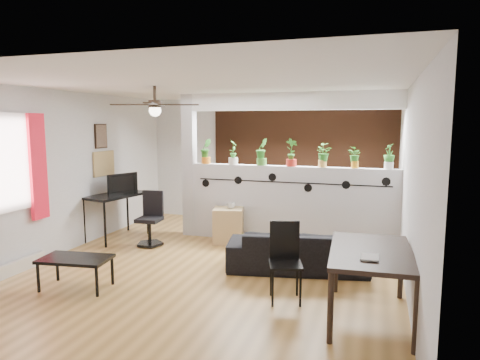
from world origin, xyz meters
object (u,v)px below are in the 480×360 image
object	(u,v)px
potted_plant_3	(292,151)
potted_plant_6	(389,156)
folding_chair	(285,254)
coffee_table	(75,261)
ceiling_fan	(155,107)
potted_plant_0	(206,150)
potted_plant_2	(262,151)
sofa	(297,251)
dining_table	(371,257)
potted_plant_4	(323,155)
cube_shelf	(228,226)
cup	(231,205)
potted_plant_5	(355,157)
computer_desk	(116,198)
potted_plant_1	(233,151)
office_chair	(151,222)

from	to	relation	value
potted_plant_3	potted_plant_6	distance (m)	1.58
potted_plant_3	folding_chair	bearing A→B (deg)	-80.40
folding_chair	coffee_table	world-z (taller)	folding_chair
ceiling_fan	potted_plant_0	distance (m)	1.94
potted_plant_2	coffee_table	size ratio (longest dim) A/B	0.51
sofa	dining_table	world-z (taller)	dining_table
potted_plant_3	potted_plant_4	bearing A→B (deg)	0.00
cube_shelf	coffee_table	bearing A→B (deg)	-128.05
potted_plant_4	potted_plant_2	bearing A→B (deg)	180.00
cup	folding_chair	world-z (taller)	folding_chair
folding_chair	sofa	bearing A→B (deg)	92.17
potted_plant_5	cup	distance (m)	2.24
computer_desk	potted_plant_6	bearing A→B (deg)	8.33
cup	potted_plant_2	bearing A→B (deg)	36.79
ceiling_fan	potted_plant_0	world-z (taller)	ceiling_fan
computer_desk	dining_table	xyz separation A→B (m)	(4.43, -1.95, -0.06)
potted_plant_6	potted_plant_1	bearing A→B (deg)	180.00
potted_plant_4	computer_desk	xyz separation A→B (m)	(-3.58, -0.68, -0.83)
potted_plant_4	sofa	world-z (taller)	potted_plant_4
potted_plant_1	computer_desk	distance (m)	2.28
ceiling_fan	folding_chair	bearing A→B (deg)	-16.40
potted_plant_4	potted_plant_1	bearing A→B (deg)	180.00
potted_plant_0	coffee_table	bearing A→B (deg)	-101.65
potted_plant_5	sofa	bearing A→B (deg)	-117.26
cup	potted_plant_0	bearing A→B (deg)	150.41
potted_plant_6	computer_desk	distance (m)	4.75
potted_plant_0	potted_plant_5	size ratio (longest dim) A/B	1.27
potted_plant_0	office_chair	xyz separation A→B (m)	(-0.68, -0.87, -1.19)
potted_plant_0	folding_chair	distance (m)	3.28
potted_plant_4	potted_plant_6	xyz separation A→B (m)	(1.05, -0.00, 0.01)
potted_plant_1	ceiling_fan	bearing A→B (deg)	-106.89
computer_desk	folding_chair	bearing A→B (deg)	-26.36
dining_table	potted_plant_1	bearing A→B (deg)	132.75
cup	coffee_table	bearing A→B (deg)	-115.07
coffee_table	folding_chair	bearing A→B (deg)	11.10
potted_plant_3	potted_plant_5	distance (m)	1.06
office_chair	potted_plant_1	bearing A→B (deg)	35.80
sofa	potted_plant_6	bearing A→B (deg)	-143.13
potted_plant_4	potted_plant_5	distance (m)	0.53
dining_table	coffee_table	bearing A→B (deg)	-175.74
potted_plant_2	coffee_table	distance (m)	3.56
potted_plant_1	dining_table	distance (m)	3.70
folding_chair	cup	bearing A→B (deg)	124.05
office_chair	dining_table	world-z (taller)	office_chair
potted_plant_0	potted_plant_4	bearing A→B (deg)	0.00
potted_plant_5	folding_chair	world-z (taller)	potted_plant_5
ceiling_fan	office_chair	world-z (taller)	ceiling_fan
potted_plant_3	computer_desk	distance (m)	3.24
potted_plant_3	potted_plant_6	size ratio (longest dim) A/B	1.17
coffee_table	potted_plant_3	bearing A→B (deg)	53.07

